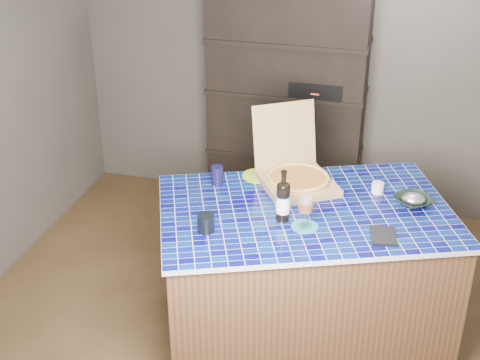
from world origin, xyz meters
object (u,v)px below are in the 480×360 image
(wine_glass, at_px, (306,205))
(dvd_case, at_px, (383,236))
(mead_bottle, at_px, (283,201))
(bowl, at_px, (413,201))
(kitchen_island, at_px, (302,274))
(pizza_box, at_px, (297,176))

(wine_glass, bearing_deg, dvd_case, 1.01)
(mead_bottle, distance_m, wine_glass, 0.14)
(wine_glass, height_order, bowl, wine_glass)
(kitchen_island, relative_size, dvd_case, 10.33)
(kitchen_island, xyz_separation_m, wine_glass, (0.03, -0.20, 0.59))
(kitchen_island, height_order, bowl, bowl)
(pizza_box, distance_m, mead_bottle, 0.43)
(pizza_box, height_order, mead_bottle, pizza_box)
(pizza_box, relative_size, mead_bottle, 2.11)
(kitchen_island, distance_m, bowl, 0.79)
(kitchen_island, xyz_separation_m, pizza_box, (-0.11, 0.27, 0.52))
(kitchen_island, height_order, wine_glass, wine_glass)
(wine_glass, xyz_separation_m, bowl, (0.56, 0.41, -0.11))
(pizza_box, bearing_deg, kitchen_island, -101.52)
(kitchen_island, height_order, dvd_case, dvd_case)
(mead_bottle, bearing_deg, bowl, 27.18)
(kitchen_island, xyz_separation_m, mead_bottle, (-0.11, -0.15, 0.57))
(mead_bottle, xyz_separation_m, wine_glass, (0.13, -0.05, 0.02))
(kitchen_island, distance_m, mead_bottle, 0.60)
(kitchen_island, distance_m, wine_glass, 0.62)
(pizza_box, height_order, bowl, pizza_box)
(kitchen_island, bearing_deg, mead_bottle, -147.38)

